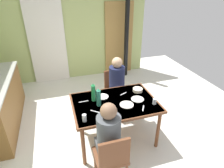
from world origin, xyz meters
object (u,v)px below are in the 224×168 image
(person_near_diner, at_px, (109,133))
(person_far_diner, at_px, (117,79))
(dining_table, at_px, (115,106))
(serving_bowl_center, at_px, (138,90))
(chair_far_diner, at_px, (115,89))
(water_bottle_green_far, at_px, (93,93))
(chair_near_diner, at_px, (112,157))
(water_bottle_green_near, at_px, (99,98))

(person_near_diner, relative_size, person_far_diner, 1.00)
(dining_table, xyz_separation_m, serving_bowl_center, (0.49, 0.21, 0.10))
(chair_far_diner, height_order, water_bottle_green_far, water_bottle_green_far)
(chair_near_diner, bearing_deg, dining_table, 69.77)
(dining_table, xyz_separation_m, person_near_diner, (-0.30, -0.69, 0.11))
(dining_table, height_order, chair_far_diner, chair_far_diner)
(serving_bowl_center, bearing_deg, person_near_diner, -131.48)
(dining_table, xyz_separation_m, chair_near_diner, (-0.30, -0.82, -0.17))
(person_near_diner, xyz_separation_m, water_bottle_green_near, (0.04, 0.67, 0.10))
(person_far_diner, bearing_deg, chair_near_diner, 69.28)
(chair_near_diner, relative_size, water_bottle_green_far, 2.79)
(chair_near_diner, bearing_deg, person_far_diner, 69.28)
(dining_table, height_order, serving_bowl_center, serving_bowl_center)
(chair_near_diner, bearing_deg, water_bottle_green_near, 87.11)
(chair_far_diner, bearing_deg, serving_bowl_center, 109.53)
(chair_far_diner, height_order, water_bottle_green_near, water_bottle_green_near)
(chair_near_diner, distance_m, person_far_diner, 1.64)
(person_near_diner, bearing_deg, chair_far_diner, 69.28)
(dining_table, relative_size, water_bottle_green_near, 4.48)
(person_near_diner, bearing_deg, water_bottle_green_near, 86.53)
(person_far_diner, bearing_deg, chair_far_diner, -90.00)
(person_near_diner, bearing_deg, chair_near_diner, -90.00)
(person_far_diner, relative_size, water_bottle_green_near, 2.58)
(person_near_diner, xyz_separation_m, person_far_diner, (0.57, 1.37, 0.00))
(person_near_diner, xyz_separation_m, serving_bowl_center, (0.79, 0.89, -0.01))
(chair_near_diner, distance_m, water_bottle_green_far, 1.04)
(water_bottle_green_near, bearing_deg, chair_far_diner, 57.61)
(water_bottle_green_far, bearing_deg, chair_near_diner, -89.62)
(chair_near_diner, xyz_separation_m, water_bottle_green_far, (-0.01, 0.97, 0.39))
(person_near_diner, xyz_separation_m, water_bottle_green_far, (-0.01, 0.83, 0.11))
(person_far_diner, relative_size, water_bottle_green_far, 2.47)
(person_far_diner, height_order, serving_bowl_center, person_far_diner)
(chair_far_diner, bearing_deg, person_far_diner, 90.00)
(dining_table, relative_size, serving_bowl_center, 7.87)
(person_far_diner, bearing_deg, water_bottle_green_far, 43.24)
(water_bottle_green_far, bearing_deg, water_bottle_green_near, -73.22)
(serving_bowl_center, bearing_deg, water_bottle_green_far, -175.49)
(dining_table, height_order, person_near_diner, person_near_diner)
(person_far_diner, relative_size, serving_bowl_center, 4.53)
(chair_near_diner, height_order, water_bottle_green_near, water_bottle_green_near)
(person_far_diner, height_order, water_bottle_green_near, person_far_diner)
(chair_far_diner, height_order, person_far_diner, person_far_diner)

